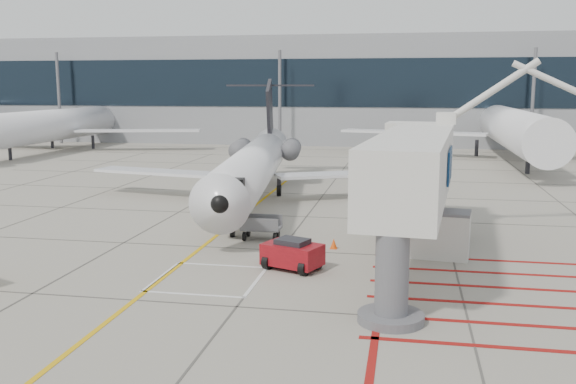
# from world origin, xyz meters

# --- Properties ---
(ground_plane) EXTENTS (260.00, 260.00, 0.00)m
(ground_plane) POSITION_xyz_m (0.00, 0.00, 0.00)
(ground_plane) COLOR gray
(ground_plane) RESTS_ON ground
(regional_jet) EXTENTS (27.95, 33.48, 8.05)m
(regional_jet) POSITION_xyz_m (-3.87, 13.43, 4.03)
(regional_jet) COLOR white
(regional_jet) RESTS_ON ground_plane
(jet_bridge) EXTENTS (10.88, 20.01, 7.70)m
(jet_bridge) POSITION_xyz_m (6.06, 2.08, 3.85)
(jet_bridge) COLOR silver
(jet_bridge) RESTS_ON ground_plane
(pushback_tug) EXTENTS (2.79, 2.28, 1.40)m
(pushback_tug) POSITION_xyz_m (1.12, 1.04, 0.70)
(pushback_tug) COLOR maroon
(pushback_tug) RESTS_ON ground_plane
(baggage_cart) EXTENTS (2.01, 1.29, 1.25)m
(baggage_cart) POSITION_xyz_m (-1.39, 6.03, 0.63)
(baggage_cart) COLOR #57585C
(baggage_cart) RESTS_ON ground_plane
(ground_power_unit) EXTENTS (2.91, 1.94, 2.16)m
(ground_power_unit) POSITION_xyz_m (7.35, 4.23, 1.08)
(ground_power_unit) COLOR beige
(ground_power_unit) RESTS_ON ground_plane
(cone_nose) EXTENTS (0.39, 0.39, 0.54)m
(cone_nose) POSITION_xyz_m (-4.15, 7.55, 0.27)
(cone_nose) COLOR #FB550D
(cone_nose) RESTS_ON ground_plane
(cone_side) EXTENTS (0.35, 0.35, 0.49)m
(cone_side) POSITION_xyz_m (2.46, 4.83, 0.24)
(cone_side) COLOR #E0480B
(cone_side) RESTS_ON ground_plane
(terminal_building) EXTENTS (180.00, 28.00, 14.00)m
(terminal_building) POSITION_xyz_m (10.00, 70.00, 7.00)
(terminal_building) COLOR gray
(terminal_building) RESTS_ON ground_plane
(terminal_glass_band) EXTENTS (180.00, 0.10, 6.00)m
(terminal_glass_band) POSITION_xyz_m (10.00, 55.95, 8.00)
(terminal_glass_band) COLOR black
(terminal_glass_band) RESTS_ON ground_plane
(bg_aircraft_b) EXTENTS (32.89, 36.54, 10.96)m
(bg_aircraft_b) POSITION_xyz_m (-34.96, 46.00, 5.48)
(bg_aircraft_b) COLOR silver
(bg_aircraft_b) RESTS_ON ground_plane
(bg_aircraft_c) EXTENTS (35.90, 39.88, 11.97)m
(bg_aircraft_c) POSITION_xyz_m (16.34, 46.00, 5.98)
(bg_aircraft_c) COLOR silver
(bg_aircraft_c) RESTS_ON ground_plane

